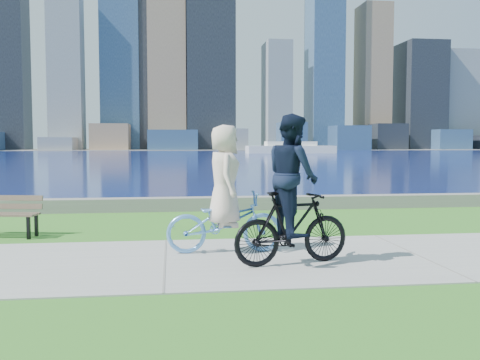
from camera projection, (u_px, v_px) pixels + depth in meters
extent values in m
plane|color=#29681B|center=(165.00, 262.00, 8.10)|extent=(320.00, 320.00, 0.00)
cube|color=gray|center=(165.00, 262.00, 8.10)|extent=(80.00, 3.50, 0.02)
cube|color=slate|center=(167.00, 204.00, 14.22)|extent=(90.00, 0.50, 0.35)
cube|color=navy|center=(170.00, 155.00, 79.33)|extent=(320.00, 131.00, 0.01)
cube|color=gray|center=(170.00, 150.00, 136.71)|extent=(320.00, 30.00, 0.12)
cube|color=slate|center=(59.00, 144.00, 124.04)|extent=(7.50, 8.87, 3.08)
cube|color=#836850|center=(111.00, 137.00, 127.47)|extent=(8.91, 8.61, 6.28)
cube|color=navy|center=(173.00, 140.00, 128.17)|extent=(11.64, 8.90, 4.84)
cube|color=slate|center=(230.00, 139.00, 130.47)|extent=(8.13, 7.43, 5.19)
cube|color=navy|center=(291.00, 136.00, 129.71)|extent=(6.42, 7.76, 6.70)
cube|color=navy|center=(348.00, 138.00, 131.73)|extent=(8.51, 9.04, 5.96)
cube|color=black|center=(388.00, 137.00, 135.64)|extent=(8.06, 7.12, 6.59)
cube|color=navy|center=(448.00, 140.00, 138.30)|extent=(8.79, 8.02, 5.18)
cube|color=black|center=(2.00, 63.00, 128.09)|extent=(11.37, 8.49, 41.74)
cube|color=slate|center=(66.00, 71.00, 129.72)|extent=(7.90, 6.97, 38.66)
cube|color=navy|center=(121.00, 69.00, 134.97)|extent=(9.54, 8.10, 40.72)
cube|color=#836850|center=(167.00, 60.00, 134.35)|extent=(9.30, 10.24, 45.14)
cube|color=black|center=(210.00, 55.00, 133.89)|extent=(11.96, 8.42, 47.70)
cube|color=slate|center=(277.00, 97.00, 136.42)|extent=(6.20, 10.42, 27.12)
cube|color=navy|center=(325.00, 15.00, 137.46)|extent=(8.12, 10.23, 69.53)
cube|color=#836850|center=(373.00, 78.00, 141.81)|extent=(7.35, 9.20, 37.93)
cube|color=black|center=(420.00, 97.00, 143.48)|extent=(10.54, 12.00, 28.38)
cube|color=slate|center=(454.00, 101.00, 147.67)|extent=(10.24, 11.68, 26.70)
cube|color=black|center=(145.00, 0.00, 135.27)|extent=(9.00, 9.00, 76.00)
cube|color=navy|center=(209.00, 25.00, 136.75)|extent=(8.00, 8.00, 64.00)
cube|color=white|center=(290.00, 150.00, 91.47)|extent=(15.04, 4.30, 1.29)
cube|color=white|center=(291.00, 144.00, 91.40)|extent=(8.59, 3.22, 0.75)
cube|color=black|center=(28.00, 228.00, 10.02)|extent=(0.07, 0.07, 0.43)
cube|color=black|center=(36.00, 225.00, 10.36)|extent=(0.07, 0.07, 0.43)
cube|color=brown|center=(2.00, 213.00, 10.34)|extent=(1.51, 0.37, 0.04)
cube|color=brown|center=(4.00, 206.00, 10.45)|extent=(1.51, 0.33, 0.11)
cube|color=brown|center=(5.00, 198.00, 10.47)|extent=(1.51, 0.33, 0.11)
imported|color=#5F9EE8|center=(225.00, 222.00, 8.72)|extent=(0.68, 1.90, 0.99)
imported|color=white|center=(224.00, 176.00, 8.67)|extent=(0.54, 0.82, 1.65)
imported|color=black|center=(292.00, 228.00, 7.85)|extent=(0.90, 1.88, 1.09)
imported|color=black|center=(292.00, 175.00, 7.80)|extent=(0.83, 0.98, 1.78)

